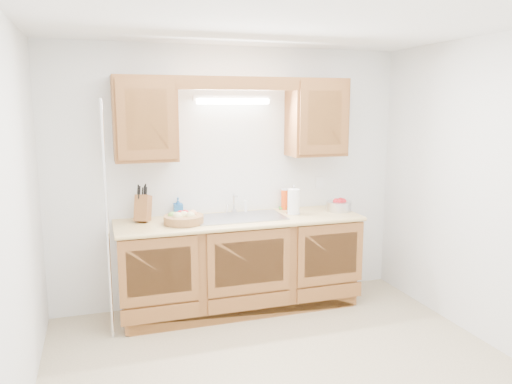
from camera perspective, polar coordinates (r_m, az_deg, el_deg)
name	(u,v)px	position (r m, az deg, el deg)	size (l,w,h in m)	color
room	(286,205)	(3.51, 3.50, -1.55)	(3.52, 3.50, 2.50)	#C1B08C
base_cabinets	(240,265)	(4.82, -1.84, -8.30)	(2.20, 0.60, 0.86)	brown
countertop	(240,220)	(4.69, -1.82, -3.24)	(2.30, 0.63, 0.04)	tan
upper_cabinet_left	(145,119)	(4.56, -12.60, 8.15)	(0.55, 0.33, 0.75)	brown
upper_cabinet_right	(316,118)	(5.00, 6.92, 8.45)	(0.55, 0.33, 0.75)	brown
valance	(239,83)	(4.57, -1.93, 12.33)	(2.20, 0.05, 0.12)	brown
fluorescent_fixture	(233,100)	(4.79, -2.67, 10.51)	(0.76, 0.08, 0.08)	white
sink	(240,225)	(4.72, -1.88, -3.80)	(0.84, 0.46, 0.36)	#9E9EA3
wire_shelf_pole	(107,223)	(4.25, -16.65, -3.39)	(0.03, 0.03, 2.00)	silver
outlet_plate	(319,182)	(5.25, 7.24, 1.10)	(0.08, 0.01, 0.12)	white
fruit_basket	(184,218)	(4.51, -8.27, -2.96)	(0.39, 0.39, 0.11)	olive
knife_block	(143,208)	(4.65, -12.80, -1.77)	(0.19, 0.23, 0.35)	brown
orange_canister	(285,199)	(5.06, 3.28, -0.82)	(0.09, 0.09, 0.21)	#EE440D
soap_bottle	(178,207)	(4.79, -8.89, -1.70)	(0.08, 0.08, 0.18)	#2163A8
sponge	(284,208)	(5.09, 3.24, -1.88)	(0.12, 0.09, 0.02)	#CC333F
paper_towel	(294,202)	(4.83, 4.32, -1.14)	(0.14, 0.14, 0.29)	silver
apple_bowl	(339,205)	(5.06, 9.45, -1.52)	(0.27, 0.27, 0.13)	silver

